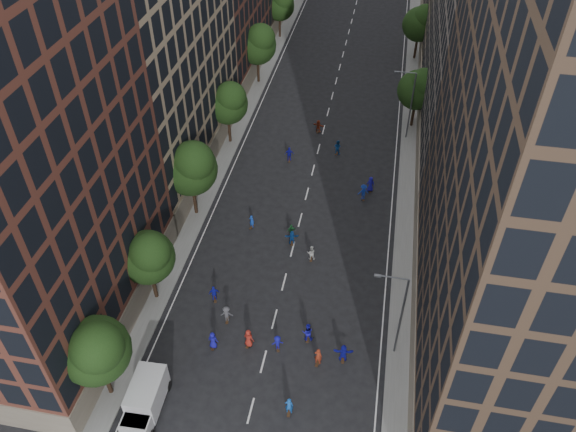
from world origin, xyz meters
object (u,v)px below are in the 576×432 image
(cargo_van, at_px, (145,400))
(skater_0, at_px, (213,340))
(skater_1, at_px, (289,406))
(skater_2, at_px, (307,332))
(streetlamp_far, at_px, (410,102))
(streetlamp_near, at_px, (399,312))

(cargo_van, distance_m, skater_0, 7.37)
(skater_0, relative_size, skater_1, 0.96)
(cargo_van, bearing_deg, skater_0, 60.71)
(skater_1, bearing_deg, skater_0, -33.47)
(cargo_van, height_order, skater_2, cargo_van)
(streetlamp_far, xyz_separation_m, cargo_van, (-18.17, -41.88, -3.74))
(skater_1, relative_size, skater_2, 0.95)
(cargo_van, relative_size, skater_2, 2.73)
(streetlamp_near, height_order, skater_2, streetlamp_near)
(streetlamp_near, relative_size, skater_1, 4.98)
(skater_0, relative_size, skater_2, 0.92)
(cargo_van, xyz_separation_m, skater_1, (10.74, 1.79, -0.52))
(skater_0, distance_m, skater_2, 7.99)
(streetlamp_far, bearing_deg, skater_1, -100.50)
(cargo_van, xyz_separation_m, skater_0, (3.35, 6.55, -0.56))
(streetlamp_near, bearing_deg, cargo_van, -153.96)
(streetlamp_far, relative_size, cargo_van, 1.74)
(skater_2, bearing_deg, skater_0, 7.18)
(streetlamp_near, distance_m, skater_1, 11.12)
(streetlamp_near, distance_m, skater_0, 15.61)
(streetlamp_near, xyz_separation_m, cargo_van, (-18.17, -8.88, -3.74))
(streetlamp_far, height_order, skater_2, streetlamp_far)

